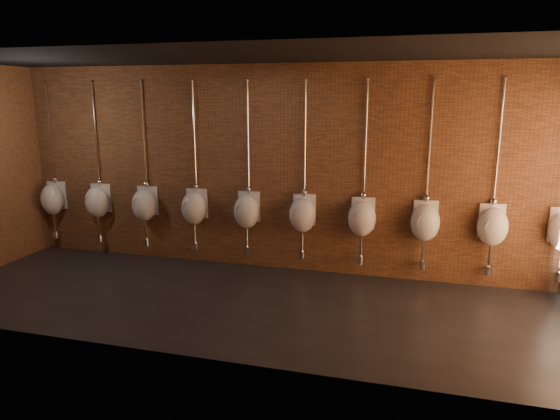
# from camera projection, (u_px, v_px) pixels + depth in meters

# --- Properties ---
(ground) EXTENTS (8.50, 8.50, 0.00)m
(ground) POSITION_uv_depth(u_px,v_px,m) (239.00, 302.00, 6.74)
(ground) COLOR black
(ground) RESTS_ON ground
(room_shell) EXTENTS (8.54, 3.04, 3.22)m
(room_shell) POSITION_uv_depth(u_px,v_px,m) (236.00, 153.00, 6.29)
(room_shell) COLOR black
(room_shell) RESTS_ON ground
(urinal_0) EXTENTS (0.45, 0.40, 2.72)m
(urinal_0) POSITION_uv_depth(u_px,v_px,m) (53.00, 199.00, 8.81)
(urinal_0) COLOR silver
(urinal_0) RESTS_ON ground
(urinal_1) EXTENTS (0.45, 0.40, 2.72)m
(urinal_1) POSITION_uv_depth(u_px,v_px,m) (97.00, 201.00, 8.58)
(urinal_1) COLOR silver
(urinal_1) RESTS_ON ground
(urinal_2) EXTENTS (0.45, 0.40, 2.72)m
(urinal_2) POSITION_uv_depth(u_px,v_px,m) (144.00, 204.00, 8.34)
(urinal_2) COLOR silver
(urinal_2) RESTS_ON ground
(urinal_3) EXTENTS (0.45, 0.40, 2.72)m
(urinal_3) POSITION_uv_depth(u_px,v_px,m) (194.00, 207.00, 8.11)
(urinal_3) COLOR silver
(urinal_3) RESTS_ON ground
(urinal_4) EXTENTS (0.45, 0.40, 2.72)m
(urinal_4) POSITION_uv_depth(u_px,v_px,m) (247.00, 211.00, 7.88)
(urinal_4) COLOR silver
(urinal_4) RESTS_ON ground
(urinal_5) EXTENTS (0.45, 0.40, 2.72)m
(urinal_5) POSITION_uv_depth(u_px,v_px,m) (303.00, 214.00, 7.65)
(urinal_5) COLOR silver
(urinal_5) RESTS_ON ground
(urinal_6) EXTENTS (0.45, 0.40, 2.72)m
(urinal_6) POSITION_uv_depth(u_px,v_px,m) (362.00, 218.00, 7.42)
(urinal_6) COLOR silver
(urinal_6) RESTS_ON ground
(urinal_7) EXTENTS (0.45, 0.40, 2.72)m
(urinal_7) POSITION_uv_depth(u_px,v_px,m) (425.00, 221.00, 7.19)
(urinal_7) COLOR silver
(urinal_7) RESTS_ON ground
(urinal_8) EXTENTS (0.45, 0.40, 2.72)m
(urinal_8) POSITION_uv_depth(u_px,v_px,m) (492.00, 226.00, 6.96)
(urinal_8) COLOR silver
(urinal_8) RESTS_ON ground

